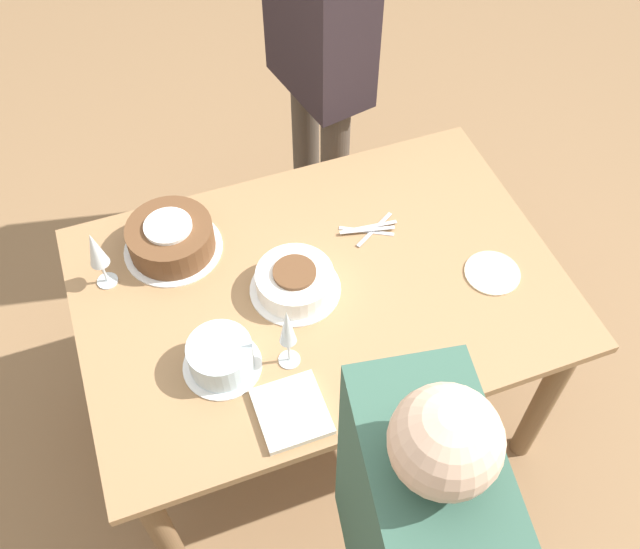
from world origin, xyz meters
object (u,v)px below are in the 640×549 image
object	(u,v)px
cake_front_chocolate	(171,238)
wine_glass_near	(287,329)
cake_center_white	(295,281)
cake_back_decorated	(221,357)
person_cutting	(320,40)
wine_glass_far	(96,251)

from	to	relation	value
cake_front_chocolate	wine_glass_near	xyz separation A→B (m)	(-0.20, 0.49, 0.10)
cake_center_white	wine_glass_near	xyz separation A→B (m)	(0.09, 0.22, 0.11)
cake_front_chocolate	wine_glass_near	world-z (taller)	wine_glass_near
cake_center_white	wine_glass_near	world-z (taller)	wine_glass_near
cake_back_decorated	cake_front_chocolate	bearing A→B (deg)	-85.89
wine_glass_near	person_cutting	xyz separation A→B (m)	(-0.46, -1.03, 0.06)
cake_back_decorated	wine_glass_far	xyz separation A→B (m)	(0.24, -0.39, 0.09)
cake_center_white	wine_glass_far	xyz separation A→B (m)	(0.50, -0.21, 0.10)
cake_center_white	cake_front_chocolate	bearing A→B (deg)	-42.32
cake_front_chocolate	person_cutting	distance (m)	0.88
cake_front_chocolate	cake_back_decorated	xyz separation A→B (m)	(-0.03, 0.44, -0.00)
wine_glass_far	cake_front_chocolate	bearing A→B (deg)	-165.22
wine_glass_near	cake_back_decorated	bearing A→B (deg)	-14.47
wine_glass_near	wine_glass_far	size ratio (longest dim) A/B	1.10
cake_front_chocolate	wine_glass_far	size ratio (longest dim) A/B	1.41
wine_glass_near	person_cutting	bearing A→B (deg)	-114.17
cake_back_decorated	wine_glass_near	world-z (taller)	wine_glass_near
cake_center_white	person_cutting	xyz separation A→B (m)	(-0.37, -0.82, 0.18)
wine_glass_near	cake_center_white	bearing A→B (deg)	-112.69
cake_back_decorated	wine_glass_far	distance (m)	0.46
wine_glass_near	person_cutting	distance (m)	1.13
wine_glass_near	cake_front_chocolate	bearing A→B (deg)	-67.16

